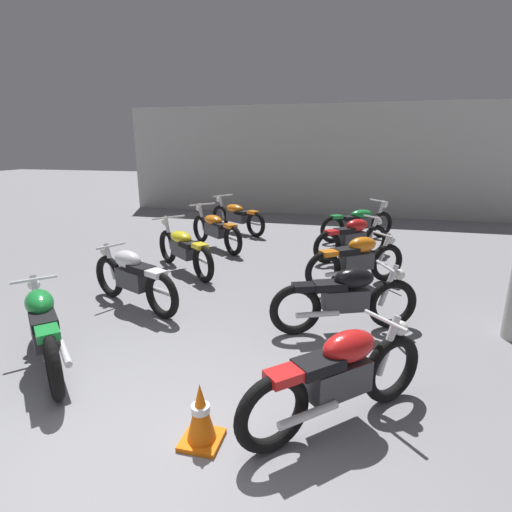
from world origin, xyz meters
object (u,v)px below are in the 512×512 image
object	(u,v)px
motorcycle_right_row_4	(358,222)
motorcycle_left_row_2	(184,248)
motorcycle_left_row_1	(133,277)
motorcycle_right_row_3	(353,238)
motorcycle_right_row_2	(357,260)
motorcycle_left_row_4	(237,216)
motorcycle_right_row_0	(339,376)
motorcycle_right_row_1	(346,298)
motorcycle_left_row_3	(215,229)
traffic_cone	(201,415)
motorcycle_left_row_0	(44,328)

from	to	relation	value
motorcycle_right_row_4	motorcycle_left_row_2	bearing A→B (deg)	-131.98
motorcycle_left_row_1	motorcycle_right_row_4	distance (m)	6.15
motorcycle_left_row_2	motorcycle_right_row_4	bearing A→B (deg)	48.02
motorcycle_left_row_1	motorcycle_right_row_4	bearing A→B (deg)	59.07
motorcycle_right_row_3	motorcycle_right_row_4	xyz separation A→B (m)	(0.09, 1.84, -0.01)
motorcycle_left_row_1	motorcycle_right_row_2	world-z (taller)	same
motorcycle_left_row_4	motorcycle_right_row_3	bearing A→B (deg)	-31.32
motorcycle_left_row_4	motorcycle_right_row_0	xyz separation A→B (m)	(3.15, -7.22, 0.01)
motorcycle_left_row_1	motorcycle_right_row_4	xyz separation A→B (m)	(3.16, 5.28, -0.01)
motorcycle_right_row_1	motorcycle_right_row_3	distance (m)	3.49
motorcycle_right_row_3	motorcycle_left_row_1	bearing A→B (deg)	-131.76
motorcycle_left_row_1	motorcycle_left_row_3	distance (m)	3.57
motorcycle_left_row_3	motorcycle_left_row_4	world-z (taller)	same
motorcycle_left_row_3	motorcycle_right_row_4	distance (m)	3.61
motorcycle_left_row_3	traffic_cone	xyz separation A→B (m)	(2.07, -5.98, -0.19)
motorcycle_left_row_3	motorcycle_right_row_3	world-z (taller)	motorcycle_left_row_3
motorcycle_left_row_2	traffic_cone	xyz separation A→B (m)	(2.04, -4.17, -0.19)
motorcycle_left_row_3	motorcycle_left_row_2	bearing A→B (deg)	-89.14
motorcycle_left_row_2	motorcycle_left_row_4	xyz separation A→B (m)	(-0.06, 3.58, 0.00)
motorcycle_right_row_0	motorcycle_left_row_2	bearing A→B (deg)	130.29
motorcycle_right_row_1	traffic_cone	bearing A→B (deg)	-113.69
motorcycle_left_row_0	motorcycle_left_row_3	size ratio (longest dim) A/B	0.88
motorcycle_left_row_3	motorcycle_right_row_2	xyz separation A→B (m)	(3.21, -1.80, 0.01)
motorcycle_right_row_2	traffic_cone	size ratio (longest dim) A/B	3.03
motorcycle_left_row_0	motorcycle_right_row_3	size ratio (longest dim) A/B	1.00
motorcycle_right_row_3	traffic_cone	xyz separation A→B (m)	(-1.03, -5.84, -0.20)
motorcycle_left_row_2	motorcycle_right_row_2	world-z (taller)	motorcycle_left_row_2
motorcycle_right_row_2	motorcycle_right_row_3	world-z (taller)	same
motorcycle_right_row_0	motorcycle_right_row_4	distance (m)	7.16
motorcycle_right_row_3	motorcycle_left_row_2	bearing A→B (deg)	-151.37
motorcycle_left_row_0	traffic_cone	bearing A→B (deg)	-17.90
motorcycle_left_row_1	motorcycle_right_row_4	world-z (taller)	motorcycle_right_row_4
motorcycle_left_row_2	traffic_cone	distance (m)	4.64
motorcycle_left_row_2	motorcycle_right_row_4	xyz separation A→B (m)	(3.16, 3.51, 0.00)
traffic_cone	motorcycle_right_row_4	bearing A→B (deg)	81.71
motorcycle_left_row_3	motorcycle_right_row_4	size ratio (longest dim) A/B	0.97
motorcycle_left_row_4	motorcycle_left_row_1	bearing A→B (deg)	-89.41
traffic_cone	motorcycle_left_row_2	bearing A→B (deg)	116.09
motorcycle_right_row_1	motorcycle_right_row_3	bearing A→B (deg)	90.05
motorcycle_right_row_0	motorcycle_right_row_4	size ratio (longest dim) A/B	0.84
motorcycle_left_row_0	motorcycle_right_row_2	bearing A→B (deg)	47.60
motorcycle_left_row_4	motorcycle_right_row_0	world-z (taller)	motorcycle_left_row_4
motorcycle_left_row_1	motorcycle_left_row_2	world-z (taller)	motorcycle_left_row_2
motorcycle_left_row_2	motorcycle_right_row_3	distance (m)	3.50
motorcycle_left_row_0	motorcycle_right_row_0	world-z (taller)	same
motorcycle_right_row_3	motorcycle_left_row_3	bearing A→B (deg)	177.54
traffic_cone	motorcycle_left_row_4	bearing A→B (deg)	105.16
motorcycle_left_row_0	motorcycle_left_row_2	distance (m)	3.50
motorcycle_left_row_3	motorcycle_right_row_2	distance (m)	3.68
motorcycle_left_row_2	motorcycle_right_row_1	xyz separation A→B (m)	(3.07, -1.81, 0.01)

